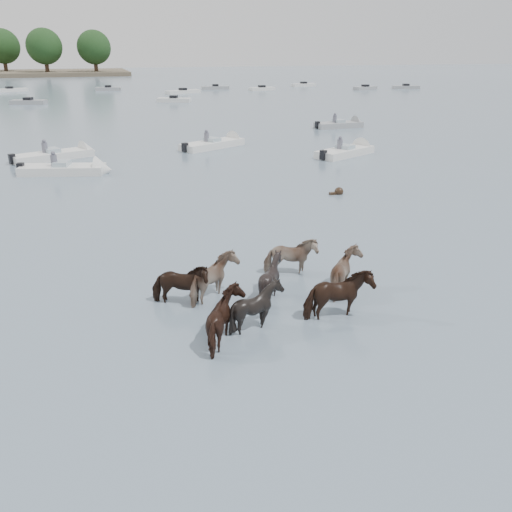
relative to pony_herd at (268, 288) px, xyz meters
name	(u,v)px	position (x,y,z in m)	size (l,w,h in m)	color
ground	(243,354)	(-1.38, -2.18, -0.55)	(400.00, 400.00, 0.00)	slate
pony_herd	(268,288)	(0.00, 0.00, 0.00)	(6.48, 4.69, 1.53)	black
swimming_pony	(338,192)	(7.24, 10.44, -0.44)	(0.72, 0.44, 0.44)	black
motorboat_a	(64,154)	(-5.80, 24.29, -0.32)	(5.64, 3.59, 1.92)	silver
motorboat_b	(76,170)	(-5.07, 19.17, -0.32)	(5.37, 2.86, 1.92)	silver
motorboat_c	(220,143)	(5.00, 25.38, -0.32)	(5.58, 4.05, 1.92)	silver
motorboat_d	(351,151)	(12.75, 19.72, -0.32)	(5.23, 3.70, 1.92)	silver
motorboat_e	(345,125)	(18.35, 31.72, -0.32)	(4.98, 1.89, 1.92)	gray
distant_flotilla	(96,93)	(-2.03, 76.50, -0.29)	(107.38, 30.22, 0.93)	silver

